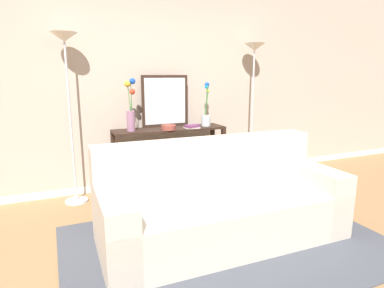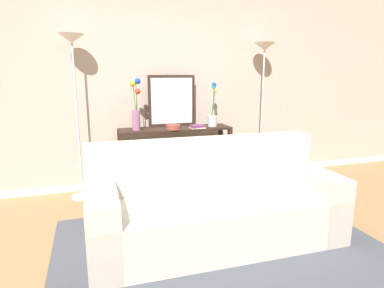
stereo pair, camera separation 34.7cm
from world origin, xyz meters
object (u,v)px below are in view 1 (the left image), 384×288
at_px(floor_lamp_left, 67,72).
at_px(floor_lamp_right, 254,74).
at_px(wall_mirror, 165,101).
at_px(book_row_under_console, 141,189).
at_px(book_stack, 192,127).
at_px(couch, 220,205).
at_px(vase_tall_flowers, 131,110).
at_px(console_table, 170,147).
at_px(fruit_bowl, 169,127).
at_px(vase_short_flowers, 206,114).

bearing_deg(floor_lamp_left, floor_lamp_right, 0.00).
height_order(floor_lamp_right, wall_mirror, floor_lamp_right).
bearing_deg(book_row_under_console, book_stack, -10.80).
relative_size(floor_lamp_left, book_stack, 10.48).
relative_size(floor_lamp_right, wall_mirror, 2.88).
height_order(couch, vase_tall_flowers, vase_tall_flowers).
xyz_separation_m(console_table, book_stack, (0.25, -0.12, 0.27)).
bearing_deg(wall_mirror, vase_tall_flowers, -159.91).
height_order(couch, book_row_under_console, couch).
bearing_deg(floor_lamp_left, vase_tall_flowers, -4.46).
xyz_separation_m(couch, fruit_bowl, (-0.04, 1.28, 0.53)).
relative_size(wall_mirror, vase_short_flowers, 1.16).
xyz_separation_m(couch, floor_lamp_right, (1.27, 1.42, 1.17)).
bearing_deg(fruit_bowl, book_row_under_console, 161.47).
height_order(book_stack, book_row_under_console, book_stack).
distance_m(console_table, vase_tall_flowers, 0.70).
distance_m(console_table, book_stack, 0.39).
height_order(floor_lamp_right, book_row_under_console, floor_lamp_right).
relative_size(fruit_bowl, book_row_under_console, 0.50).
distance_m(floor_lamp_left, wall_mirror, 1.23).
xyz_separation_m(wall_mirror, book_row_under_console, (-0.39, -0.15, -1.08)).
bearing_deg(console_table, vase_short_flowers, -1.61).
bearing_deg(book_row_under_console, console_table, 0.00).
bearing_deg(vase_tall_flowers, vase_short_flowers, 0.75).
xyz_separation_m(console_table, vase_tall_flowers, (-0.49, -0.03, 0.50)).
distance_m(fruit_bowl, book_row_under_console, 0.86).
height_order(floor_lamp_left, book_stack, floor_lamp_left).
bearing_deg(book_row_under_console, floor_lamp_left, 178.11).
relative_size(console_table, floor_lamp_left, 0.75).
bearing_deg(couch, floor_lamp_left, 129.03).
distance_m(couch, console_table, 1.41).
distance_m(floor_lamp_left, floor_lamp_right, 2.41).
bearing_deg(book_stack, wall_mirror, 132.77).
height_order(wall_mirror, vase_tall_flowers, wall_mirror).
xyz_separation_m(couch, book_stack, (0.27, 1.27, 0.52)).
xyz_separation_m(floor_lamp_right, vase_tall_flowers, (-1.74, -0.05, -0.42)).
bearing_deg(floor_lamp_right, floor_lamp_left, 180.00).
height_order(console_table, book_row_under_console, console_table).
relative_size(vase_tall_flowers, book_row_under_console, 1.72).
xyz_separation_m(fruit_bowl, book_stack, (0.31, -0.01, -0.01)).
bearing_deg(vase_tall_flowers, couch, -70.85).
xyz_separation_m(vase_short_flowers, fruit_bowl, (-0.56, -0.10, -0.13)).
relative_size(floor_lamp_left, fruit_bowl, 10.50).
height_order(console_table, vase_short_flowers, vase_short_flowers).
xyz_separation_m(couch, console_table, (0.02, 1.39, 0.25)).
bearing_deg(book_row_under_console, couch, -74.86).
xyz_separation_m(couch, floor_lamp_left, (-1.15, 1.42, 1.19)).
relative_size(wall_mirror, book_row_under_console, 1.81).
xyz_separation_m(vase_short_flowers, book_stack, (-0.25, -0.11, -0.14)).
distance_m(floor_lamp_left, vase_short_flowers, 1.76).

